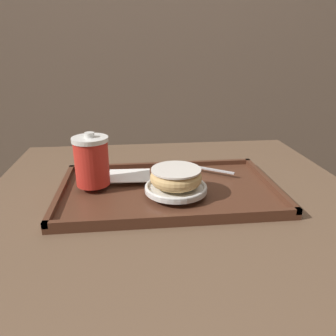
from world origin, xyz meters
name	(u,v)px	position (x,y,z in m)	size (l,w,h in m)	color
wall_behind	(147,20)	(0.00, 1.10, 1.20)	(8.00, 0.05, 2.40)	#7A6656
cafe_table	(174,263)	(0.00, 0.00, 0.56)	(0.89, 0.88, 0.75)	brown
serving_tray	(168,190)	(-0.01, 0.02, 0.76)	(0.50, 0.31, 0.02)	#512D1E
napkin_paper	(129,176)	(-0.10, 0.08, 0.78)	(0.11, 0.09, 0.00)	white
coffee_cup_front	(92,161)	(-0.19, 0.04, 0.83)	(0.08, 0.08, 0.12)	red
plate_with_chocolate_donut	(177,188)	(0.00, -0.02, 0.78)	(0.14, 0.14, 0.01)	white
donut_chocolate_glazed	(177,177)	(0.00, -0.02, 0.81)	(0.12, 0.12, 0.04)	#DBB270
spoon	(193,165)	(0.07, 0.12, 0.78)	(0.14, 0.10, 0.01)	silver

